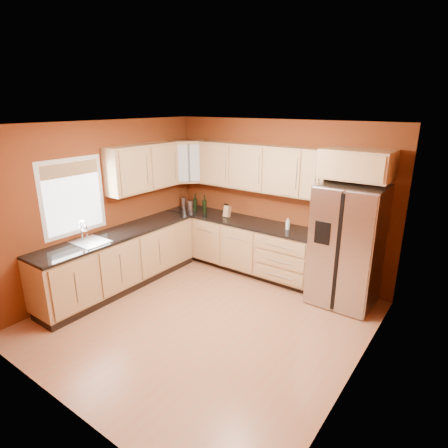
{
  "coord_description": "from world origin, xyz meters",
  "views": [
    {
      "loc": [
        2.86,
        -3.48,
        2.84
      ],
      "look_at": [
        -0.31,
        0.9,
        1.09
      ],
      "focal_mm": 30.0,
      "sensor_mm": 36.0,
      "label": 1
    }
  ],
  "objects_px": {
    "soap_dispenser": "(288,224)",
    "refrigerator": "(347,245)",
    "canister_left": "(184,203)",
    "knife_block": "(227,211)",
    "wine_bottle_a": "(204,204)"
  },
  "relations": [
    {
      "from": "soap_dispenser",
      "to": "refrigerator",
      "type": "bearing_deg",
      "value": -4.16
    },
    {
      "from": "canister_left",
      "to": "soap_dispenser",
      "type": "height_order",
      "value": "canister_left"
    },
    {
      "from": "knife_block",
      "to": "wine_bottle_a",
      "type": "bearing_deg",
      "value": -166.83
    },
    {
      "from": "refrigerator",
      "to": "canister_left",
      "type": "xyz_separation_m",
      "value": [
        -3.2,
        0.09,
        0.13
      ]
    },
    {
      "from": "wine_bottle_a",
      "to": "knife_block",
      "type": "xyz_separation_m",
      "value": [
        0.44,
        0.08,
        -0.07
      ]
    },
    {
      "from": "refrigerator",
      "to": "knife_block",
      "type": "bearing_deg",
      "value": 178.05
    },
    {
      "from": "canister_left",
      "to": "soap_dispenser",
      "type": "xyz_separation_m",
      "value": [
        2.22,
        -0.02,
        -0.0
      ]
    },
    {
      "from": "soap_dispenser",
      "to": "wine_bottle_a",
      "type": "bearing_deg",
      "value": -177.14
    },
    {
      "from": "refrigerator",
      "to": "soap_dispenser",
      "type": "distance_m",
      "value": 0.99
    },
    {
      "from": "wine_bottle_a",
      "to": "knife_block",
      "type": "distance_m",
      "value": 0.46
    },
    {
      "from": "wine_bottle_a",
      "to": "knife_block",
      "type": "height_order",
      "value": "wine_bottle_a"
    },
    {
      "from": "canister_left",
      "to": "knife_block",
      "type": "xyz_separation_m",
      "value": [
        1.03,
        -0.02,
        0.0
      ]
    },
    {
      "from": "knife_block",
      "to": "soap_dispenser",
      "type": "height_order",
      "value": "knife_block"
    },
    {
      "from": "wine_bottle_a",
      "to": "knife_block",
      "type": "relative_size",
      "value": 1.75
    },
    {
      "from": "refrigerator",
      "to": "wine_bottle_a",
      "type": "height_order",
      "value": "refrigerator"
    }
  ]
}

